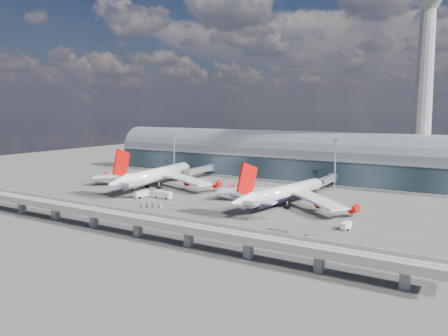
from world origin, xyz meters
The scene contains 20 objects.
ground centered at (0.00, 0.00, 0.00)m, with size 500.00×500.00×0.00m, color #474744.
taxi_lines centered at (0.00, 22.11, 0.01)m, with size 200.00×80.12×0.01m.
terminal centered at (0.00, 77.99, 11.34)m, with size 200.00×30.00×28.00m.
control_tower centered at (85.00, 83.00, 51.64)m, with size 19.00×19.00×103.00m.
guideway centered at (0.00, -55.00, 5.29)m, with size 220.00×8.50×7.20m.
floodlight_mast_left centered at (-50.00, 55.00, 13.63)m, with size 3.00×0.70×25.70m.
floodlight_mast_right centered at (50.00, 55.00, 13.63)m, with size 3.00×0.70×25.70m.
airliner_left centered at (-31.76, 15.05, 6.58)m, with size 71.87×75.60×23.05m.
airliner_right centered at (42.65, 8.88, 5.52)m, with size 63.87×66.83×21.27m.
jet_bridge_left centered at (-28.59, 53.12, 5.18)m, with size 4.40×28.00×7.25m.
jet_bridge_right centered at (46.46, 51.18, 5.18)m, with size 4.40×32.00×7.25m.
service_truck_0 centered at (-20.73, -7.83, 1.59)m, with size 3.47×7.71×3.08m.
service_truck_1 centered at (-38.09, 4.30, 1.45)m, with size 5.01×2.59×2.87m.
service_truck_2 centered at (-10.93, -4.47, 1.71)m, with size 9.11×2.92×3.29m.
service_truck_3 centered at (74.90, -12.74, 1.30)m, with size 2.80×5.50×2.54m.
service_truck_4 centered at (40.21, 39.16, 1.34)m, with size 3.52×5.01×2.65m.
service_truck_5 centered at (-41.02, 45.01, 1.54)m, with size 6.68×4.63×3.02m.
cargo_train_0 centered at (-3.36, -20.92, 0.85)m, with size 9.69×4.86×1.63m.
cargo_train_1 centered at (57.78, -29.92, 0.96)m, with size 8.23×1.93×1.83m.
cargo_train_2 centered at (65.82, -31.43, 0.86)m, with size 7.47×4.00×1.65m.
Camera 1 is at (113.75, -156.68, 40.35)m, focal length 35.00 mm.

